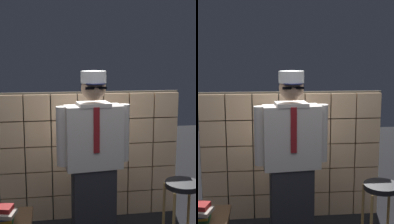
# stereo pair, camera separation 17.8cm
# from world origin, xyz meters

# --- Properties ---
(glass_block_wall) EXTENTS (2.15, 0.10, 1.54)m
(glass_block_wall) POSITION_xyz_m (-0.00, 1.23, 0.75)
(glass_block_wall) COLOR #E0B78C
(glass_block_wall) RESTS_ON ground
(standing_person) EXTENTS (0.72, 0.32, 1.80)m
(standing_person) POSITION_xyz_m (-0.06, 0.51, 0.94)
(standing_person) COLOR #28282D
(standing_person) RESTS_ON ground
(bar_stool) EXTENTS (0.34, 0.34, 0.73)m
(bar_stool) POSITION_xyz_m (0.78, 0.32, 0.55)
(bar_stool) COLOR black
(bar_stool) RESTS_ON ground
(book_stack) EXTENTS (0.26, 0.22, 0.16)m
(book_stack) POSITION_xyz_m (-0.90, 0.21, 0.58)
(book_stack) COLOR #1E592D
(book_stack) RESTS_ON side_table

